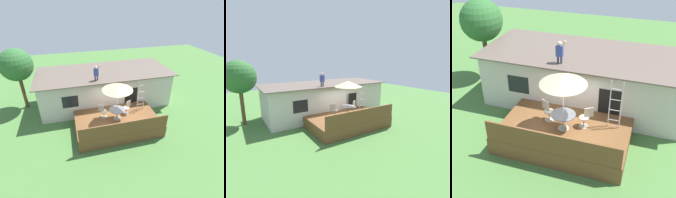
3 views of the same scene
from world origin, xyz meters
TOP-DOWN VIEW (x-y plane):
  - ground_plane at (0.00, 0.00)m, footprint 40.00×40.00m
  - house at (0.00, 3.60)m, footprint 10.50×4.50m
  - deck at (0.00, 0.00)m, footprint 5.53×3.54m
  - deck_railing at (0.00, -1.72)m, footprint 5.43×0.08m
  - patio_table at (-0.02, -0.11)m, footprint 1.04×1.04m
  - patio_umbrella at (-0.02, -0.11)m, footprint 1.90×1.90m
  - step_ladder at (1.98, 0.68)m, footprint 0.52×0.04m
  - person_figure at (-0.91, 2.06)m, footprint 0.47×0.20m
  - patio_chair_left at (-0.88, 0.32)m, footprint 0.59×0.44m
  - patio_chair_right at (0.83, 0.34)m, footprint 0.58×0.44m
  - backyard_tree at (-6.35, 4.41)m, footprint 2.38×2.38m

SIDE VIEW (x-z plane):
  - ground_plane at x=0.00m, z-range 0.00..0.00m
  - deck at x=0.00m, z-range 0.00..0.80m
  - deck_railing at x=0.00m, z-range 0.80..1.70m
  - patio_chair_left at x=-0.88m, z-range 0.80..1.72m
  - patio_chair_right at x=0.83m, z-range 0.80..1.72m
  - patio_table at x=-0.02m, z-range 1.01..1.76m
  - house at x=0.00m, z-range 0.01..2.78m
  - step_ladder at x=1.98m, z-range 0.80..3.00m
  - patio_umbrella at x=-0.02m, z-range 1.88..4.42m
  - person_figure at x=-0.91m, z-range 2.83..3.94m
  - backyard_tree at x=-6.35m, z-range 1.17..5.95m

